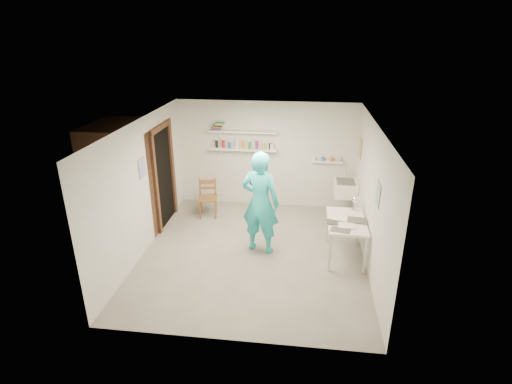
# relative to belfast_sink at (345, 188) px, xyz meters

# --- Properties ---
(floor) EXTENTS (4.00, 4.50, 0.02)m
(floor) POSITION_rel_belfast_sink_xyz_m (-1.75, -1.70, -0.71)
(floor) COLOR slate
(floor) RESTS_ON ground
(ceiling) EXTENTS (4.00, 4.50, 0.02)m
(ceiling) POSITION_rel_belfast_sink_xyz_m (-1.75, -1.70, 1.71)
(ceiling) COLOR silver
(ceiling) RESTS_ON wall_back
(wall_back) EXTENTS (4.00, 0.02, 2.40)m
(wall_back) POSITION_rel_belfast_sink_xyz_m (-1.75, 0.56, 0.50)
(wall_back) COLOR silver
(wall_back) RESTS_ON ground
(wall_front) EXTENTS (4.00, 0.02, 2.40)m
(wall_front) POSITION_rel_belfast_sink_xyz_m (-1.75, -3.96, 0.50)
(wall_front) COLOR silver
(wall_front) RESTS_ON ground
(wall_left) EXTENTS (0.02, 4.50, 2.40)m
(wall_left) POSITION_rel_belfast_sink_xyz_m (-3.76, -1.70, 0.50)
(wall_left) COLOR silver
(wall_left) RESTS_ON ground
(wall_right) EXTENTS (0.02, 4.50, 2.40)m
(wall_right) POSITION_rel_belfast_sink_xyz_m (0.26, -1.70, 0.50)
(wall_right) COLOR silver
(wall_right) RESTS_ON ground
(doorway_recess) EXTENTS (0.02, 0.90, 2.00)m
(doorway_recess) POSITION_rel_belfast_sink_xyz_m (-3.74, -0.65, 0.30)
(doorway_recess) COLOR black
(doorway_recess) RESTS_ON wall_left
(corridor_box) EXTENTS (1.40, 1.50, 2.10)m
(corridor_box) POSITION_rel_belfast_sink_xyz_m (-4.45, -0.65, 0.35)
(corridor_box) COLOR brown
(corridor_box) RESTS_ON ground
(door_lintel) EXTENTS (0.06, 1.05, 0.10)m
(door_lintel) POSITION_rel_belfast_sink_xyz_m (-3.72, -0.65, 1.35)
(door_lintel) COLOR brown
(door_lintel) RESTS_ON wall_left
(door_jamb_near) EXTENTS (0.06, 0.10, 2.00)m
(door_jamb_near) POSITION_rel_belfast_sink_xyz_m (-3.72, -1.15, 0.30)
(door_jamb_near) COLOR brown
(door_jamb_near) RESTS_ON ground
(door_jamb_far) EXTENTS (0.06, 0.10, 2.00)m
(door_jamb_far) POSITION_rel_belfast_sink_xyz_m (-3.72, -0.15, 0.30)
(door_jamb_far) COLOR brown
(door_jamb_far) RESTS_ON ground
(shelf_lower) EXTENTS (1.50, 0.22, 0.03)m
(shelf_lower) POSITION_rel_belfast_sink_xyz_m (-2.25, 0.43, 0.65)
(shelf_lower) COLOR white
(shelf_lower) RESTS_ON wall_back
(shelf_upper) EXTENTS (1.50, 0.22, 0.03)m
(shelf_upper) POSITION_rel_belfast_sink_xyz_m (-2.25, 0.43, 1.05)
(shelf_upper) COLOR white
(shelf_upper) RESTS_ON wall_back
(ledge_shelf) EXTENTS (0.70, 0.14, 0.03)m
(ledge_shelf) POSITION_rel_belfast_sink_xyz_m (-0.40, 0.47, 0.42)
(ledge_shelf) COLOR white
(ledge_shelf) RESTS_ON wall_back
(poster_left) EXTENTS (0.01, 0.28, 0.36)m
(poster_left) POSITION_rel_belfast_sink_xyz_m (-3.74, -1.65, 0.85)
(poster_left) COLOR #334C7F
(poster_left) RESTS_ON wall_left
(poster_right_a) EXTENTS (0.01, 0.34, 0.42)m
(poster_right_a) POSITION_rel_belfast_sink_xyz_m (0.24, 0.10, 0.85)
(poster_right_a) COLOR #995933
(poster_right_a) RESTS_ON wall_right
(poster_right_b) EXTENTS (0.01, 0.30, 0.38)m
(poster_right_b) POSITION_rel_belfast_sink_xyz_m (0.24, -2.25, 0.80)
(poster_right_b) COLOR #3F724C
(poster_right_b) RESTS_ON wall_right
(belfast_sink) EXTENTS (0.48, 0.60, 0.30)m
(belfast_sink) POSITION_rel_belfast_sink_xyz_m (0.00, 0.00, 0.00)
(belfast_sink) COLOR white
(belfast_sink) RESTS_ON wall_right
(man) EXTENTS (0.79, 0.62, 1.91)m
(man) POSITION_rel_belfast_sink_xyz_m (-1.64, -1.56, 0.26)
(man) COLOR #27BFC4
(man) RESTS_ON ground
(wall_clock) EXTENTS (0.34, 0.12, 0.34)m
(wall_clock) POSITION_rel_belfast_sink_xyz_m (-1.69, -1.35, 0.57)
(wall_clock) COLOR beige
(wall_clock) RESTS_ON man
(wooden_chair) EXTENTS (0.45, 0.44, 0.84)m
(wooden_chair) POSITION_rel_belfast_sink_xyz_m (-2.93, -0.27, -0.28)
(wooden_chair) COLOR brown
(wooden_chair) RESTS_ON ground
(work_table) EXTENTS (0.66, 1.09, 0.73)m
(work_table) POSITION_rel_belfast_sink_xyz_m (-0.11, -1.62, -0.34)
(work_table) COLOR silver
(work_table) RESTS_ON ground
(desk_lamp) EXTENTS (0.14, 0.14, 0.14)m
(desk_lamp) POSITION_rel_belfast_sink_xyz_m (0.07, -1.19, 0.25)
(desk_lamp) COLOR white
(desk_lamp) RESTS_ON work_table
(spray_cans) EXTENTS (1.31, 0.06, 0.17)m
(spray_cans) POSITION_rel_belfast_sink_xyz_m (-2.25, 0.43, 0.75)
(spray_cans) COLOR black
(spray_cans) RESTS_ON shelf_lower
(book_stack) EXTENTS (0.28, 0.14, 0.17)m
(book_stack) POSITION_rel_belfast_sink_xyz_m (-2.80, 0.43, 1.15)
(book_stack) COLOR red
(book_stack) RESTS_ON shelf_upper
(ledge_pots) EXTENTS (0.48, 0.07, 0.09)m
(ledge_pots) POSITION_rel_belfast_sink_xyz_m (-0.40, 0.47, 0.48)
(ledge_pots) COLOR silver
(ledge_pots) RESTS_ON ledge_shelf
(papers) EXTENTS (0.30, 0.22, 0.03)m
(papers) POSITION_rel_belfast_sink_xyz_m (-0.11, -1.62, 0.04)
(papers) COLOR silver
(papers) RESTS_ON work_table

